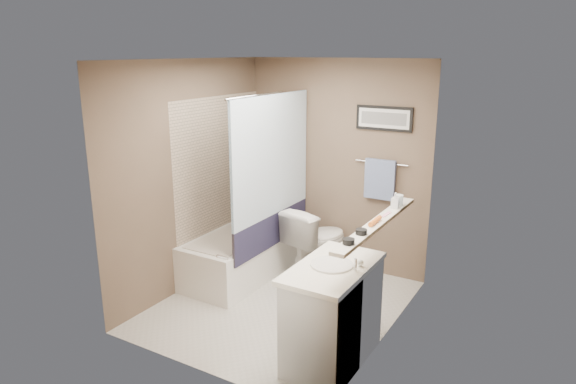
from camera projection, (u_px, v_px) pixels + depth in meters
The scene contains 33 objects.
ground at pixel (280, 305), 5.16m from camera, with size 2.50×2.50×0.00m, color beige.
ceiling at pixel (279, 62), 4.52m from camera, with size 2.20×2.50×0.04m, color white.
wall_back at pixel (336, 166), 5.86m from camera, with size 2.20×0.04×2.40m, color brown.
wall_front at pixel (194, 228), 3.82m from camera, with size 2.20×0.04×2.40m, color brown.
wall_left at pixel (192, 177), 5.37m from camera, with size 0.04×2.50×2.40m, color brown.
wall_right at pixel (390, 208), 4.31m from camera, with size 0.04×2.50×2.40m, color brown.
tile_surround at pixel (221, 185), 5.84m from camera, with size 0.02×1.55×2.00m, color #C0A991.
curtain_rod at pixel (272, 94), 5.22m from camera, with size 0.02×0.02×1.55m, color silver.
curtain_upper at pixel (272, 156), 5.40m from camera, with size 0.03×1.45×1.28m, color white.
curtain_lower at pixel (273, 230), 5.62m from camera, with size 0.03×1.45×0.36m, color #24223F.
mirror at pixel (387, 162), 4.07m from camera, with size 0.02×1.60×1.00m, color silver.
shelf at pixel (378, 223), 4.24m from camera, with size 0.12×1.60×0.03m, color silver.
towel_bar at pixel (381, 163), 5.56m from camera, with size 0.02×0.02×0.60m, color silver.
towel at pixel (380, 179), 5.59m from camera, with size 0.34×0.05×0.44m, color #9AB0E0.
art_frame at pixel (384, 118), 5.44m from camera, with size 0.62×0.03×0.26m, color black.
art_mat at pixel (384, 119), 5.43m from camera, with size 0.56×0.00×0.20m, color white.
art_image at pixel (384, 119), 5.43m from camera, with size 0.50×0.00×0.13m, color #595959.
door at pixel (255, 269), 3.59m from camera, with size 0.80×0.02×2.00m, color silver.
door_handle at pixel (222, 257), 3.80m from camera, with size 0.02×0.02×0.10m, color silver.
bathtub at pixel (243, 254), 5.80m from camera, with size 0.70×1.50×0.50m, color white.
tub_rim at pixel (242, 233), 5.74m from camera, with size 0.56×1.36×0.02m, color beige.
toilet at pixel (317, 241), 5.77m from camera, with size 0.45×0.79×0.81m, color white.
vanity at pixel (333, 316), 4.15m from camera, with size 0.50×0.90×0.80m, color silver.
countertop at pixel (333, 268), 4.05m from camera, with size 0.54×0.96×0.04m, color white.
sink_basin at pixel (332, 265), 4.04m from camera, with size 0.34×0.34×0.01m, color silver.
faucet_spout at pixel (355, 265), 3.94m from camera, with size 0.02×0.02×0.10m, color silver.
faucet_knob at pixel (360, 263), 4.02m from camera, with size 0.05×0.05×0.05m, color white.
candle_bowl_near at pixel (349, 241), 3.74m from camera, with size 0.09×0.09×0.04m, color black.
candle_bowl_far at pixel (361, 232), 3.94m from camera, with size 0.09×0.09×0.04m, color black.
hair_brush_front at pixel (375, 221), 4.18m from camera, with size 0.04×0.04×0.22m, color orange.
pink_comb at pixel (386, 214), 4.40m from camera, with size 0.03×0.16×0.01m, color pink.
glass_jar at pixel (399, 200), 4.66m from camera, with size 0.08×0.08×0.10m, color white.
soap_bottle at pixel (395, 201), 4.57m from camera, with size 0.06×0.07×0.14m, color #999999.
Camera 1 is at (2.42, -3.99, 2.48)m, focal length 32.00 mm.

